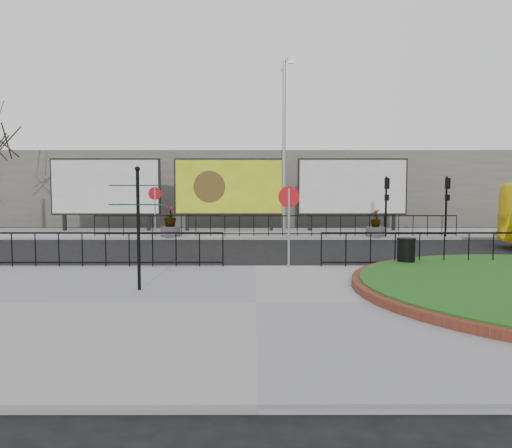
{
  "coord_description": "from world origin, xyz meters",
  "views": [
    {
      "loc": [
        -0.02,
        -15.39,
        2.52
      ],
      "look_at": [
        0.01,
        1.98,
        1.28
      ],
      "focal_mm": 35.0,
      "sensor_mm": 36.0,
      "label": 1
    }
  ],
  "objects_px": {
    "litter_bin": "(406,253)",
    "lamp_post": "(284,145)",
    "billboard_mid": "(229,187)",
    "planter_c": "(376,227)",
    "fingerpost_sign": "(138,216)",
    "planter_a": "(170,225)"
  },
  "relations": [
    {
      "from": "litter_bin",
      "to": "planter_c",
      "type": "relative_size",
      "value": 0.67
    },
    {
      "from": "billboard_mid",
      "to": "planter_c",
      "type": "bearing_deg",
      "value": -25.47
    },
    {
      "from": "litter_bin",
      "to": "lamp_post",
      "type": "bearing_deg",
      "value": 104.47
    },
    {
      "from": "lamp_post",
      "to": "fingerpost_sign",
      "type": "bearing_deg",
      "value": -106.2
    },
    {
      "from": "billboard_mid",
      "to": "planter_c",
      "type": "relative_size",
      "value": 4.5
    },
    {
      "from": "billboard_mid",
      "to": "fingerpost_sign",
      "type": "xyz_separation_m",
      "value": [
        -1.26,
        -16.68,
        -0.72
      ]
    },
    {
      "from": "planter_a",
      "to": "planter_c",
      "type": "bearing_deg",
      "value": 0.0
    },
    {
      "from": "billboard_mid",
      "to": "lamp_post",
      "type": "relative_size",
      "value": 0.67
    },
    {
      "from": "lamp_post",
      "to": "litter_bin",
      "type": "relative_size",
      "value": 10.04
    },
    {
      "from": "lamp_post",
      "to": "planter_c",
      "type": "xyz_separation_m",
      "value": [
        4.49,
        -1.6,
        -4.23
      ]
    },
    {
      "from": "billboard_mid",
      "to": "lamp_post",
      "type": "bearing_deg",
      "value": -33.25
    },
    {
      "from": "fingerpost_sign",
      "to": "planter_a",
      "type": "height_order",
      "value": "fingerpost_sign"
    },
    {
      "from": "billboard_mid",
      "to": "planter_c",
      "type": "xyz_separation_m",
      "value": [
        7.5,
        -3.57,
        -2.0
      ]
    },
    {
      "from": "fingerpost_sign",
      "to": "planter_c",
      "type": "relative_size",
      "value": 2.12
    },
    {
      "from": "litter_bin",
      "to": "planter_c",
      "type": "xyz_separation_m",
      "value": [
        1.5,
        10.0,
        0.01
      ]
    },
    {
      "from": "fingerpost_sign",
      "to": "planter_c",
      "type": "bearing_deg",
      "value": 63.74
    },
    {
      "from": "lamp_post",
      "to": "planter_c",
      "type": "relative_size",
      "value": 6.7
    },
    {
      "from": "billboard_mid",
      "to": "planter_c",
      "type": "distance_m",
      "value": 8.54
    },
    {
      "from": "litter_bin",
      "to": "planter_a",
      "type": "height_order",
      "value": "planter_a"
    },
    {
      "from": "fingerpost_sign",
      "to": "planter_a",
      "type": "bearing_deg",
      "value": 103.97
    },
    {
      "from": "planter_a",
      "to": "planter_c",
      "type": "height_order",
      "value": "planter_a"
    },
    {
      "from": "litter_bin",
      "to": "fingerpost_sign",
      "type": "bearing_deg",
      "value": -156.84
    }
  ]
}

